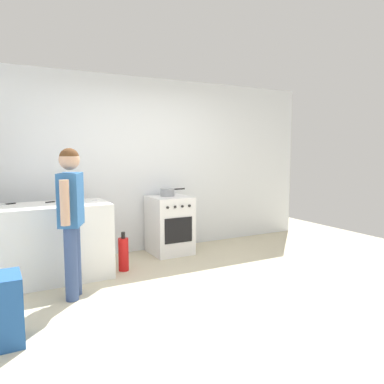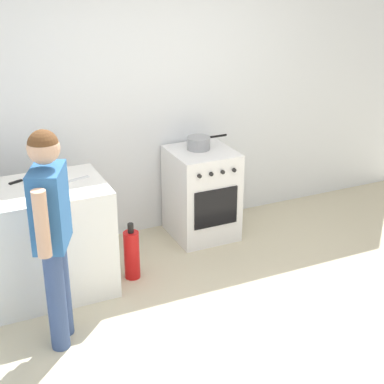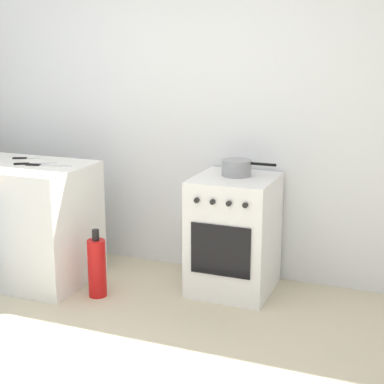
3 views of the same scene
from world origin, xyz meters
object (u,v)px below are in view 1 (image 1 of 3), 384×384
at_px(fire_extinguisher, 123,254).
at_px(knife_utility, 5,204).
at_px(knife_bread, 83,202).
at_px(oven_left, 169,225).
at_px(knife_chef, 72,202).
at_px(person, 71,211).
at_px(pot, 167,192).
at_px(knife_paring, 52,202).

bearing_deg(fire_extinguisher, knife_utility, 166.15).
distance_m(knife_utility, knife_bread, 0.87).
height_order(oven_left, fire_extinguisher, oven_left).
distance_m(knife_utility, fire_extinguisher, 1.51).
height_order(knife_chef, person, person).
relative_size(pot, knife_bread, 1.13).
xyz_separation_m(oven_left, person, (-1.60, -1.07, 0.49)).
distance_m(knife_paring, fire_extinguisher, 1.08).
relative_size(oven_left, pot, 2.15).
bearing_deg(fire_extinguisher, pot, 31.56).
xyz_separation_m(pot, knife_chef, (-1.46, -0.40, -0.00)).
bearing_deg(pot, fire_extinguisher, -148.44).
bearing_deg(knife_bread, oven_left, 15.25).
distance_m(knife_utility, knife_paring, 0.51).
bearing_deg(knife_bread, knife_chef, 171.89).
distance_m(pot, knife_utility, 2.18).
xyz_separation_m(oven_left, pot, (-0.00, 0.05, 0.48)).
relative_size(knife_paring, person, 0.13).
height_order(knife_utility, knife_paring, same).
distance_m(knife_chef, person, 0.74).
xyz_separation_m(oven_left, knife_chef, (-1.46, -0.34, 0.48)).
relative_size(knife_utility, person, 0.16).
bearing_deg(person, fire_extinguisher, 38.90).
xyz_separation_m(pot, knife_paring, (-1.65, -0.25, -0.00)).
xyz_separation_m(knife_chef, fire_extinguisher, (0.59, -0.13, -0.69)).
relative_size(pot, knife_utility, 1.60).
height_order(knife_bread, person, person).
relative_size(knife_chef, knife_paring, 1.38).
distance_m(pot, knife_chef, 1.51).
height_order(knife_chef, fire_extinguisher, knife_chef).
bearing_deg(knife_chef, knife_bread, -8.11).
relative_size(knife_chef, knife_bread, 0.81).
height_order(pot, person, person).
bearing_deg(fire_extinguisher, oven_left, 28.78).
relative_size(knife_chef, person, 0.18).
distance_m(knife_bread, fire_extinguisher, 0.83).
distance_m(oven_left, pot, 0.48).
bearing_deg(knife_paring, knife_bread, -26.70).
height_order(knife_chef, knife_paring, same).
height_order(knife_paring, person, person).
xyz_separation_m(knife_chef, knife_paring, (-0.20, 0.15, 0.00)).
bearing_deg(oven_left, knife_chef, -166.75).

